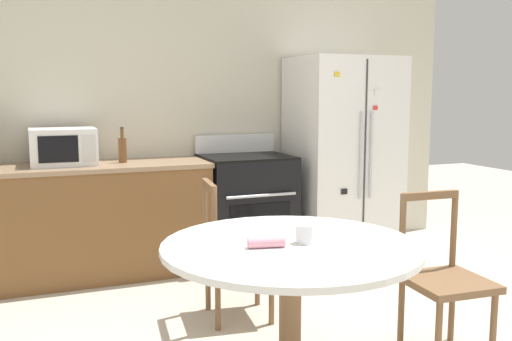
# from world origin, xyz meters

# --- Properties ---
(back_wall) EXTENTS (5.20, 0.10, 2.60)m
(back_wall) POSITION_xyz_m (0.00, 2.65, 1.30)
(back_wall) COLOR beige
(back_wall) RESTS_ON ground_plane
(kitchen_counter) EXTENTS (2.24, 0.64, 0.90)m
(kitchen_counter) POSITION_xyz_m (-1.09, 2.29, 0.45)
(kitchen_counter) COLOR brown
(kitchen_counter) RESTS_ON ground_plane
(refrigerator) EXTENTS (0.89, 0.77, 1.77)m
(refrigerator) POSITION_xyz_m (1.32, 2.21, 0.88)
(refrigerator) COLOR white
(refrigerator) RESTS_ON ground_plane
(oven_range) EXTENTS (0.73, 0.68, 1.08)m
(oven_range) POSITION_xyz_m (0.40, 2.26, 0.47)
(oven_range) COLOR black
(oven_range) RESTS_ON ground_plane
(microwave) EXTENTS (0.49, 0.38, 0.28)m
(microwave) POSITION_xyz_m (-1.08, 2.32, 1.04)
(microwave) COLOR white
(microwave) RESTS_ON kitchen_counter
(counter_bottle) EXTENTS (0.07, 0.07, 0.28)m
(counter_bottle) POSITION_xyz_m (-0.63, 2.32, 1.01)
(counter_bottle) COLOR brown
(counter_bottle) RESTS_ON kitchen_counter
(dining_table) EXTENTS (1.26, 1.26, 0.73)m
(dining_table) POSITION_xyz_m (-0.17, 0.15, 0.60)
(dining_table) COLOR white
(dining_table) RESTS_ON ground_plane
(dining_chair_far) EXTENTS (0.47, 0.47, 0.90)m
(dining_chair_far) POSITION_xyz_m (-0.13, 1.08, 0.43)
(dining_chair_far) COLOR brown
(dining_chair_far) RESTS_ON ground_plane
(dining_chair_right) EXTENTS (0.44, 0.44, 0.90)m
(dining_chair_right) POSITION_xyz_m (0.76, 0.14, 0.43)
(dining_chair_right) COLOR brown
(dining_chair_right) RESTS_ON ground_plane
(candle_glass) EXTENTS (0.09, 0.09, 0.09)m
(candle_glass) POSITION_xyz_m (-0.10, 0.13, 0.77)
(candle_glass) COLOR silver
(candle_glass) RESTS_ON dining_table
(folded_napkin) EXTENTS (0.18, 0.09, 0.05)m
(folded_napkin) POSITION_xyz_m (-0.31, 0.12, 0.76)
(folded_napkin) COLOR pink
(folded_napkin) RESTS_ON dining_table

